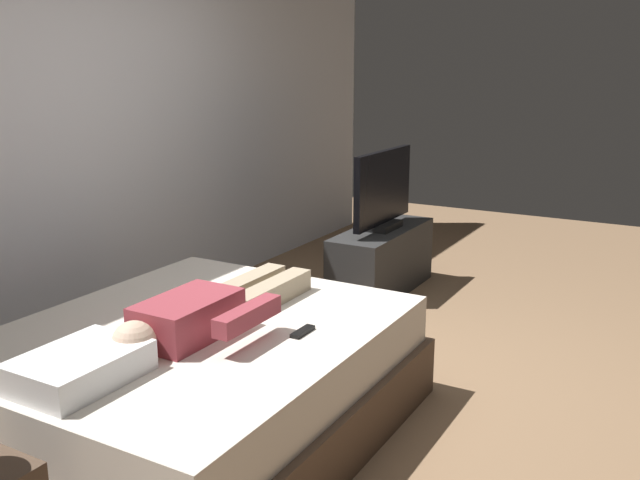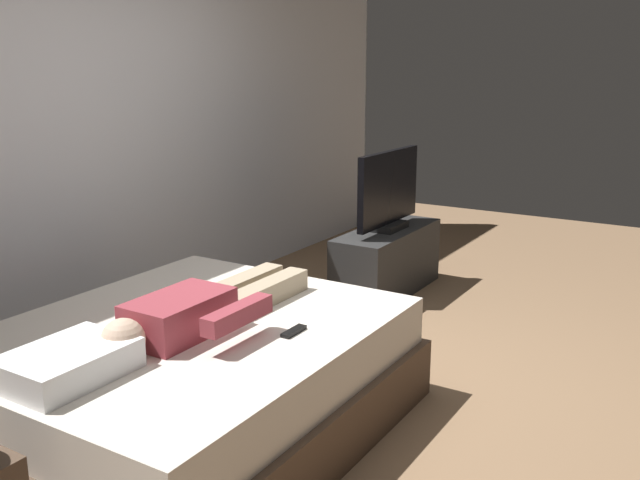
# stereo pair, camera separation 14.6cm
# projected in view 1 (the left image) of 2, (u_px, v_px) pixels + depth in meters

# --- Properties ---
(ground_plane) EXTENTS (10.00, 10.00, 0.00)m
(ground_plane) POSITION_uv_depth(u_px,v_px,m) (364.00, 395.00, 3.73)
(ground_plane) COLOR #8C6B4C
(back_wall) EXTENTS (6.40, 0.10, 2.80)m
(back_wall) POSITION_uv_depth(u_px,v_px,m) (129.00, 112.00, 4.66)
(back_wall) COLOR silver
(back_wall) RESTS_ON ground
(bed) EXTENTS (1.95, 1.64, 0.54)m
(bed) POSITION_uv_depth(u_px,v_px,m) (195.00, 382.00, 3.28)
(bed) COLOR brown
(bed) RESTS_ON ground
(pillow) EXTENTS (0.48, 0.34, 0.12)m
(pillow) POSITION_uv_depth(u_px,v_px,m) (80.00, 367.00, 2.64)
(pillow) COLOR white
(pillow) RESTS_ON bed
(person) EXTENTS (1.26, 0.46, 0.18)m
(person) POSITION_uv_depth(u_px,v_px,m) (209.00, 311.00, 3.18)
(person) COLOR #993842
(person) RESTS_ON bed
(remote) EXTENTS (0.15, 0.04, 0.02)m
(remote) POSITION_uv_depth(u_px,v_px,m) (303.00, 332.00, 3.13)
(remote) COLOR black
(remote) RESTS_ON bed
(tv_stand) EXTENTS (1.10, 0.40, 0.50)m
(tv_stand) POSITION_uv_depth(u_px,v_px,m) (382.00, 261.00, 5.34)
(tv_stand) COLOR #2D2D2D
(tv_stand) RESTS_ON ground
(tv) EXTENTS (0.88, 0.20, 0.59)m
(tv) POSITION_uv_depth(u_px,v_px,m) (383.00, 192.00, 5.21)
(tv) COLOR black
(tv) RESTS_ON tv_stand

